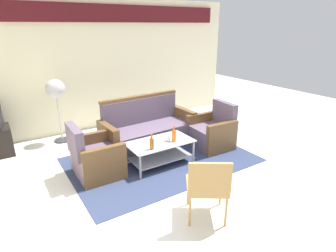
{
  "coord_description": "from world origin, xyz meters",
  "views": [
    {
      "loc": [
        -2.26,
        -3.0,
        2.24
      ],
      "look_at": [
        0.11,
        0.67,
        0.65
      ],
      "focal_mm": 29.74,
      "sensor_mm": 36.0,
      "label": 1
    }
  ],
  "objects_px": {
    "armchair_right": "(212,133)",
    "pedestal_fan": "(56,92)",
    "coffee_table": "(160,149)",
    "wicker_chair": "(208,184)",
    "bottle_orange": "(174,136)",
    "bottle_brown": "(152,143)",
    "armchair_left": "(95,158)",
    "couch": "(148,131)",
    "cup": "(168,138)"
  },
  "relations": [
    {
      "from": "armchair_right",
      "to": "cup",
      "type": "distance_m",
      "value": 1.11
    },
    {
      "from": "pedestal_fan",
      "to": "wicker_chair",
      "type": "xyz_separation_m",
      "value": [
        0.88,
        -3.5,
        -0.52
      ]
    },
    {
      "from": "armchair_left",
      "to": "armchair_right",
      "type": "relative_size",
      "value": 1.0
    },
    {
      "from": "couch",
      "to": "pedestal_fan",
      "type": "xyz_separation_m",
      "value": [
        -1.35,
        1.2,
        0.7
      ]
    },
    {
      "from": "couch",
      "to": "armchair_right",
      "type": "relative_size",
      "value": 2.15
    },
    {
      "from": "armchair_left",
      "to": "wicker_chair",
      "type": "relative_size",
      "value": 1.01
    },
    {
      "from": "armchair_right",
      "to": "wicker_chair",
      "type": "bearing_deg",
      "value": 140.19
    },
    {
      "from": "armchair_left",
      "to": "bottle_orange",
      "type": "xyz_separation_m",
      "value": [
        1.24,
        -0.34,
        0.23
      ]
    },
    {
      "from": "cup",
      "to": "pedestal_fan",
      "type": "distance_m",
      "value": 2.44
    },
    {
      "from": "armchair_right",
      "to": "coffee_table",
      "type": "distance_m",
      "value": 1.23
    },
    {
      "from": "couch",
      "to": "coffee_table",
      "type": "xyz_separation_m",
      "value": [
        -0.19,
        -0.75,
        -0.04
      ]
    },
    {
      "from": "couch",
      "to": "pedestal_fan",
      "type": "bearing_deg",
      "value": -44.17
    },
    {
      "from": "armchair_right",
      "to": "bottle_brown",
      "type": "height_order",
      "value": "armchair_right"
    },
    {
      "from": "bottle_orange",
      "to": "cup",
      "type": "relative_size",
      "value": 2.78
    },
    {
      "from": "pedestal_fan",
      "to": "couch",
      "type": "bearing_deg",
      "value": -41.55
    },
    {
      "from": "bottle_brown",
      "to": "pedestal_fan",
      "type": "distance_m",
      "value": 2.37
    },
    {
      "from": "couch",
      "to": "bottle_orange",
      "type": "xyz_separation_m",
      "value": [
        0.01,
        -0.87,
        0.2
      ]
    },
    {
      "from": "armchair_right",
      "to": "bottle_brown",
      "type": "xyz_separation_m",
      "value": [
        -1.48,
        -0.26,
        0.22
      ]
    },
    {
      "from": "wicker_chair",
      "to": "armchair_left",
      "type": "bearing_deg",
      "value": 146.94
    },
    {
      "from": "coffee_table",
      "to": "couch",
      "type": "bearing_deg",
      "value": 76.1
    },
    {
      "from": "bottle_brown",
      "to": "bottle_orange",
      "type": "bearing_deg",
      "value": 7.68
    },
    {
      "from": "couch",
      "to": "bottle_brown",
      "type": "distance_m",
      "value": 1.05
    },
    {
      "from": "armchair_left",
      "to": "pedestal_fan",
      "type": "xyz_separation_m",
      "value": [
        -0.12,
        1.72,
        0.73
      ]
    },
    {
      "from": "bottle_orange",
      "to": "cup",
      "type": "bearing_deg",
      "value": 132.06
    },
    {
      "from": "bottle_orange",
      "to": "cup",
      "type": "distance_m",
      "value": 0.12
    },
    {
      "from": "couch",
      "to": "coffee_table",
      "type": "distance_m",
      "value": 0.78
    },
    {
      "from": "bottle_orange",
      "to": "bottle_brown",
      "type": "distance_m",
      "value": 0.46
    },
    {
      "from": "armchair_right",
      "to": "bottle_brown",
      "type": "distance_m",
      "value": 1.52
    },
    {
      "from": "couch",
      "to": "bottle_orange",
      "type": "bearing_deg",
      "value": 88.28
    },
    {
      "from": "couch",
      "to": "armchair_right",
      "type": "bearing_deg",
      "value": 144.28
    },
    {
      "from": "armchair_right",
      "to": "pedestal_fan",
      "type": "relative_size",
      "value": 0.67
    },
    {
      "from": "coffee_table",
      "to": "bottle_orange",
      "type": "relative_size",
      "value": 3.96
    },
    {
      "from": "couch",
      "to": "cup",
      "type": "distance_m",
      "value": 0.81
    },
    {
      "from": "couch",
      "to": "coffee_table",
      "type": "relative_size",
      "value": 1.66
    },
    {
      "from": "bottle_orange",
      "to": "bottle_brown",
      "type": "height_order",
      "value": "bottle_orange"
    },
    {
      "from": "armchair_left",
      "to": "pedestal_fan",
      "type": "relative_size",
      "value": 0.67
    },
    {
      "from": "coffee_table",
      "to": "cup",
      "type": "relative_size",
      "value": 11.0
    },
    {
      "from": "bottle_orange",
      "to": "wicker_chair",
      "type": "distance_m",
      "value": 1.51
    },
    {
      "from": "armchair_right",
      "to": "cup",
      "type": "bearing_deg",
      "value": 99.43
    },
    {
      "from": "armchair_left",
      "to": "armchair_right",
      "type": "xyz_separation_m",
      "value": [
        2.26,
        -0.15,
        0.0
      ]
    },
    {
      "from": "coffee_table",
      "to": "wicker_chair",
      "type": "bearing_deg",
      "value": -100.48
    },
    {
      "from": "coffee_table",
      "to": "wicker_chair",
      "type": "height_order",
      "value": "wicker_chair"
    },
    {
      "from": "coffee_table",
      "to": "cup",
      "type": "bearing_deg",
      "value": -17.69
    },
    {
      "from": "couch",
      "to": "coffee_table",
      "type": "bearing_deg",
      "value": 73.48
    },
    {
      "from": "couch",
      "to": "bottle_orange",
      "type": "height_order",
      "value": "couch"
    },
    {
      "from": "coffee_table",
      "to": "bottle_orange",
      "type": "xyz_separation_m",
      "value": [
        0.2,
        -0.12,
        0.24
      ]
    },
    {
      "from": "couch",
      "to": "pedestal_fan",
      "type": "relative_size",
      "value": 1.44
    },
    {
      "from": "cup",
      "to": "wicker_chair",
      "type": "relative_size",
      "value": 0.12
    },
    {
      "from": "bottle_orange",
      "to": "armchair_right",
      "type": "bearing_deg",
      "value": 10.8
    },
    {
      "from": "armchair_right",
      "to": "bottle_brown",
      "type": "bearing_deg",
      "value": 102.99
    }
  ]
}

